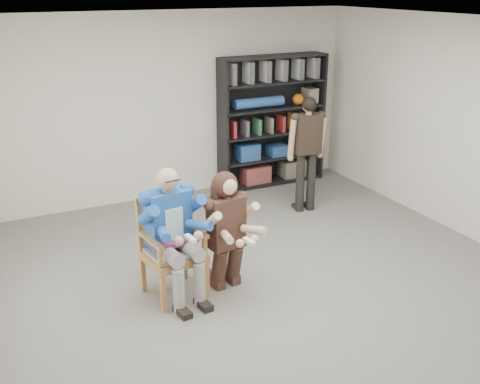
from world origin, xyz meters
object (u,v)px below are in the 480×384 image
bookshelf (272,121)px  standing_man (307,155)px  armchair (173,248)px  kneeling_woman (228,233)px  seated_man (172,234)px

bookshelf → standing_man: 1.30m
armchair → standing_man: size_ratio=0.65×
armchair → kneeling_woman: kneeling_woman is taller
armchair → kneeling_woman: bearing=-19.4°
armchair → seated_man: 0.17m
kneeling_woman → bookshelf: (2.11, 2.81, 0.39)m
seated_man → bookshelf: size_ratio=0.68×
seated_man → kneeling_woman: seated_man is taller
armchair → bookshelf: bearing=37.3°
kneeling_woman → seated_man: bearing=160.6°
armchair → standing_man: bearing=21.4°
kneeling_woman → standing_man: size_ratio=0.78×
armchair → seated_man: bearing=0.0°
seated_man → bookshelf: (2.69, 2.69, 0.33)m
seated_man → kneeling_woman: size_ratio=1.09×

